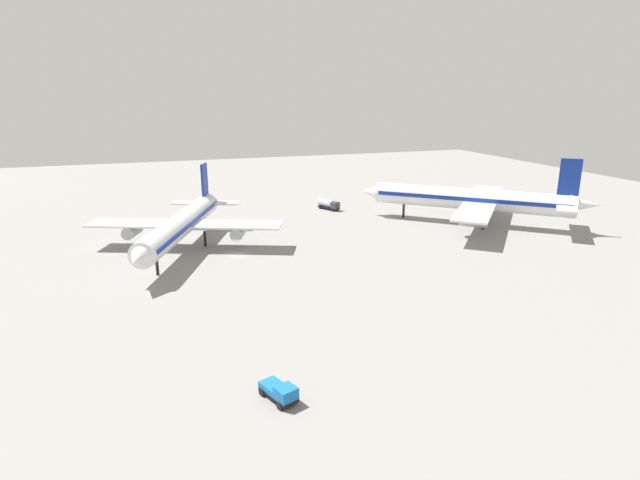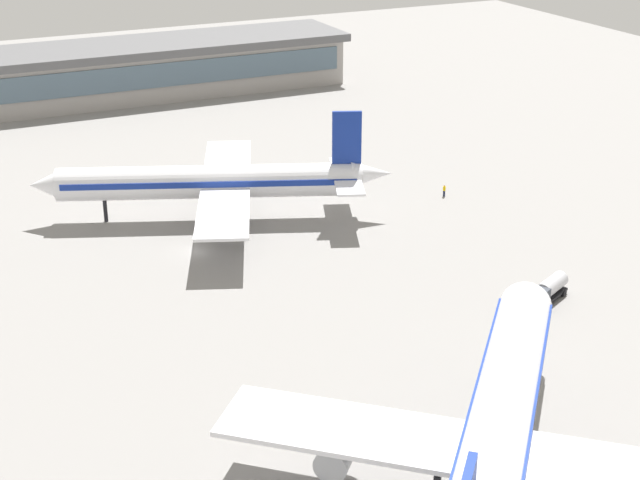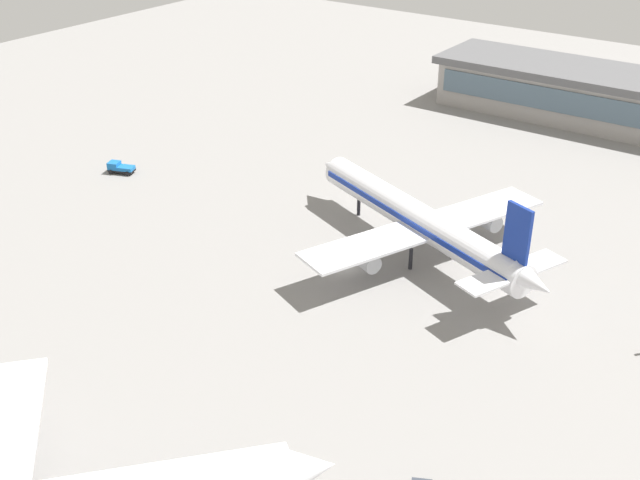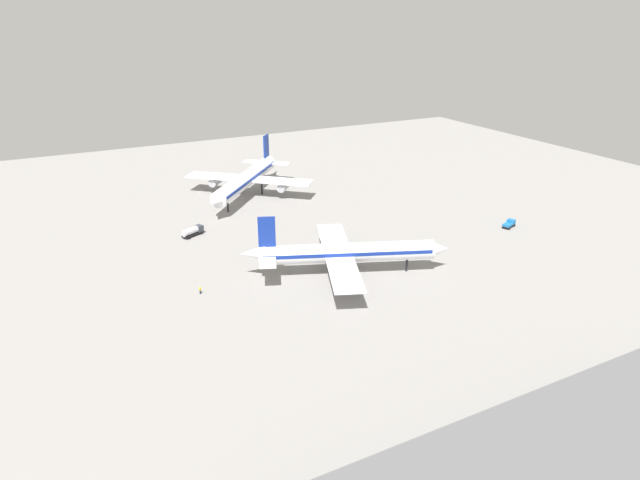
{
  "view_description": "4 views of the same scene",
  "coord_description": "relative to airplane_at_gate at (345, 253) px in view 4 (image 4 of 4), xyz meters",
  "views": [
    {
      "loc": [
        93.58,
        -15.25,
        29.55
      ],
      "look_at": [
        3.97,
        15.31,
        2.34
      ],
      "focal_mm": 29.06,
      "sensor_mm": 36.0,
      "label": 1
    },
    {
      "loc": [
        33.05,
        105.16,
        47.54
      ],
      "look_at": [
        -12.81,
        8.11,
        2.3
      ],
      "focal_mm": 54.65,
      "sensor_mm": 36.0,
      "label": 2
    },
    {
      "loc": [
        -50.03,
        75.77,
        53.08
      ],
      "look_at": [
        1.86,
        3.52,
        5.37
      ],
      "focal_mm": 43.95,
      "sensor_mm": 36.0,
      "label": 3
    },
    {
      "loc": [
        -63.13,
        -108.31,
        55.37
      ],
      "look_at": [
        -5.34,
        3.7,
        3.48
      ],
      "focal_mm": 31.17,
      "sensor_mm": 36.0,
      "label": 4
    }
  ],
  "objects": [
    {
      "name": "ground",
      "position": [
        5.74,
        9.27,
        -5.23
      ],
      "size": [
        288.0,
        288.0,
        0.0
      ],
      "primitive_type": "plane",
      "color": "gray"
    },
    {
      "name": "terminal_building",
      "position": [
        -9.73,
        -68.67,
        -0.11
      ],
      "size": [
        80.99,
        18.73,
        10.04
      ],
      "color": "#9E9993",
      "rests_on": "ground"
    },
    {
      "name": "airplane_at_gate",
      "position": [
        0.0,
        0.0,
        0.0
      ],
      "size": [
        45.23,
        37.34,
        14.4
      ],
      "rotation": [
        0.0,
        0.0,
        5.9
      ],
      "color": "white",
      "rests_on": "ground"
    },
    {
      "name": "airplane_taxiing",
      "position": [
        0.64,
        64.74,
        0.6
      ],
      "size": [
        39.77,
        42.89,
        16.04
      ],
      "rotation": [
        0.0,
        0.0,
        3.99
      ],
      "color": "white",
      "rests_on": "ground"
    },
    {
      "name": "fuel_truck",
      "position": [
        -24.56,
        38.63,
        -3.85
      ],
      "size": [
        6.48,
        4.54,
        2.5
      ],
      "rotation": [
        0.0,
        0.0,
        0.47
      ],
      "color": "black",
      "rests_on": "ground"
    },
    {
      "name": "pushback_tractor",
      "position": [
        55.36,
        4.81,
        -4.26
      ],
      "size": [
        4.79,
        3.44,
        1.9
      ],
      "rotation": [
        0.0,
        0.0,
        0.37
      ],
      "color": "black",
      "rests_on": "ground"
    },
    {
      "name": "ground_crew_worker",
      "position": [
        -32.03,
        5.49,
        -4.38
      ],
      "size": [
        0.44,
        0.57,
        1.67
      ],
      "rotation": [
        0.0,
        0.0,
        2.97
      ],
      "color": "#1E2338",
      "rests_on": "ground"
    }
  ]
}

